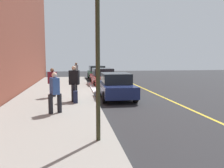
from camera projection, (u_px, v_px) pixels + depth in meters
name	position (u px, v px, depth m)	size (l,w,h in m)	color
ground_plane	(111.00, 97.00, 14.39)	(56.00, 56.00, 0.00)	#28282B
sidewalk	(56.00, 98.00, 13.86)	(28.00, 4.60, 0.15)	gray
lane_stripe_centre	(160.00, 96.00, 14.89)	(28.00, 0.14, 0.01)	gold
snow_bank_curb	(94.00, 88.00, 17.99)	(6.07, 0.56, 0.22)	white
parked_car_green	(97.00, 73.00, 26.17)	(4.60, 1.95, 1.51)	black
parked_car_red	(103.00, 77.00, 20.06)	(4.42, 2.00, 1.51)	black
parked_car_navy	(116.00, 86.00, 13.88)	(4.14, 1.94, 1.51)	black
pedestrian_burgundy_coat	(52.00, 82.00, 13.50)	(0.53, 0.53, 1.68)	black
pedestrian_black_coat	(74.00, 82.00, 12.27)	(0.60, 0.57, 1.86)	black
pedestrian_grey_coat	(76.00, 71.00, 23.53)	(0.51, 0.58, 1.77)	black
pedestrian_blue_coat	(55.00, 92.00, 9.59)	(0.53, 0.53, 1.69)	black
traffic_light_pole	(98.00, 26.00, 6.17)	(0.35, 0.26, 4.62)	#2D2D19
rolling_suitcase	(76.00, 97.00, 11.85)	(0.34, 0.22, 0.97)	#191E38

